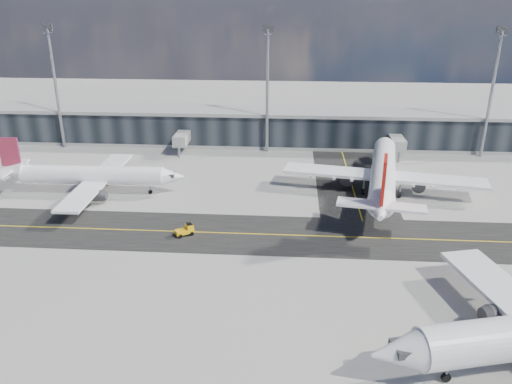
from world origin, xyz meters
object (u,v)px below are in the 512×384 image
airliner_af (90,175)px  baggage_tug (186,230)px  airliner_redtail (383,174)px  service_van (373,177)px

airliner_af → baggage_tug: bearing=51.9°
airliner_redtail → service_van: bearing=103.1°
airliner_af → baggage_tug: (21.58, -16.33, -2.63)m
airliner_redtail → baggage_tug: bearing=-139.9°
baggage_tug → airliner_redtail: bearing=87.7°
airliner_redtail → baggage_tug: (-33.31, -18.98, -3.44)m
baggage_tug → service_van: bearing=97.4°
airliner_redtail → baggage_tug: size_ratio=14.01×
airliner_af → airliner_redtail: airliner_redtail is taller
airliner_redtail → service_van: airliner_redtail is taller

